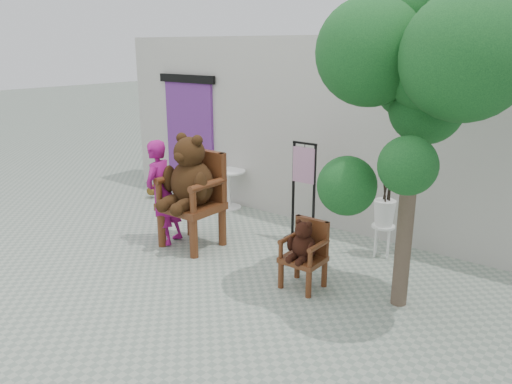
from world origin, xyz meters
TOP-DOWN VIEW (x-y plane):
  - ground_plane at (0.00, 0.00)m, footprint 60.00×60.00m
  - back_wall at (0.00, 3.10)m, footprint 9.00×1.00m
  - doorway at (-3.00, 2.58)m, footprint 1.40×0.11m
  - chair_big at (-1.09, 0.70)m, footprint 0.79×0.88m
  - chair_small at (0.92, 0.59)m, footprint 0.48×0.47m
  - person at (-1.52, 0.52)m, footprint 0.51×0.64m
  - cafe_table at (-1.82, 2.35)m, footprint 0.60×0.60m
  - display_stand at (0.09, 1.83)m, footprint 0.45×0.35m
  - stool_bucket at (1.28, 2.05)m, footprint 0.32×0.32m
  - tree at (2.09, 0.95)m, footprint 2.16×1.89m
  - potted_plant at (-3.40, 2.00)m, footprint 0.36×0.33m

SIDE VIEW (x-z plane):
  - ground_plane at x=0.00m, z-range 0.00..0.00m
  - potted_plant at x=-3.40m, z-range 0.00..0.36m
  - cafe_table at x=-1.82m, z-range 0.09..0.79m
  - chair_small at x=0.92m, z-range 0.08..0.95m
  - display_stand at x=0.09m, z-range -0.17..1.34m
  - stool_bucket at x=1.28m, z-range -0.08..1.37m
  - person at x=-1.52m, z-range 0.00..1.54m
  - chair_big at x=-1.09m, z-range 0.11..1.78m
  - doorway at x=-3.00m, z-range 0.00..2.33m
  - back_wall at x=0.00m, z-range 0.00..3.00m
  - tree at x=2.09m, z-range 0.88..4.60m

